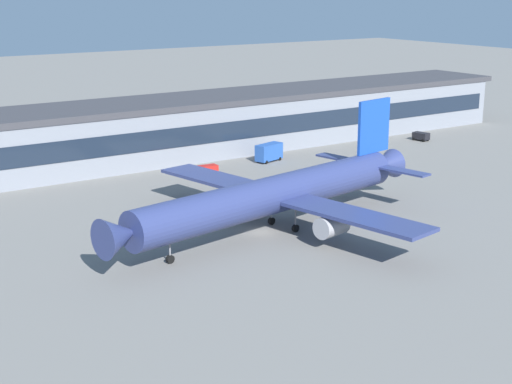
# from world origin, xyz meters

# --- Properties ---
(ground_plane) EXTENTS (600.00, 600.00, 0.00)m
(ground_plane) POSITION_xyz_m (0.00, 0.00, 0.00)
(ground_plane) COLOR slate
(terminal_building) EXTENTS (199.33, 18.91, 11.76)m
(terminal_building) POSITION_xyz_m (0.00, 51.85, 5.90)
(terminal_building) COLOR gray
(terminal_building) RESTS_ON ground_plane
(airliner) EXTENTS (56.97, 49.00, 16.65)m
(airliner) POSITION_xyz_m (2.25, -0.39, 5.41)
(airliner) COLOR navy
(airliner) RESTS_ON ground_plane
(baggage_tug) EXTENTS (2.58, 3.87, 1.85)m
(baggage_tug) POSITION_xyz_m (67.50, 34.85, 1.09)
(baggage_tug) COLOR black
(baggage_tug) RESTS_ON ground_plane
(follow_me_car) EXTENTS (4.49, 2.20, 1.85)m
(follow_me_car) POSITION_xyz_m (10.40, 33.71, 1.09)
(follow_me_car) COLOR red
(follow_me_car) RESTS_ON ground_plane
(stair_truck) EXTENTS (6.42, 3.91, 3.55)m
(stair_truck) POSITION_xyz_m (26.74, 36.70, 1.98)
(stair_truck) COLOR #2651A5
(stair_truck) RESTS_ON ground_plane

